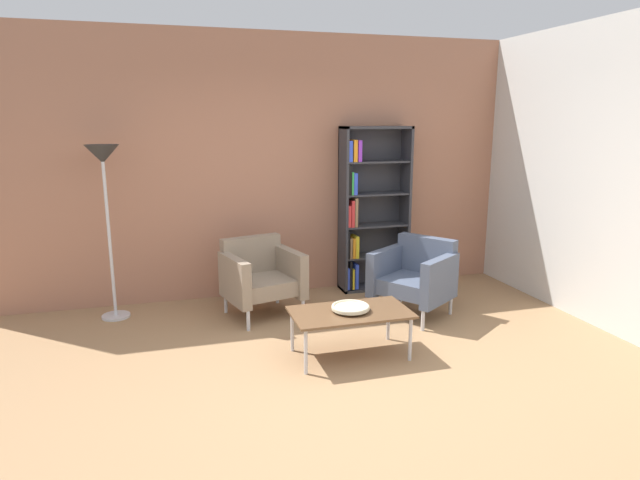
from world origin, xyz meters
The scene contains 9 objects.
ground_plane centered at (0.00, 0.00, 0.00)m, with size 8.32×8.32×0.00m, color #9E7751.
brick_back_panel centered at (0.00, 2.46, 1.45)m, with size 6.40×0.12×2.90m, color #A87056.
plaster_right_partition centered at (2.86, 0.60, 1.45)m, with size 0.12×5.20×2.90m, color silver.
bookshelf_tall centered at (1.10, 2.25, 0.94)m, with size 0.80×0.30×1.90m.
coffee_table_low centered at (0.28, 0.50, 0.37)m, with size 1.00×0.56×0.40m.
decorative_bowl centered at (0.28, 0.50, 0.43)m, with size 0.32×0.32×0.05m.
armchair_by_bookshelf centered at (-0.27, 1.72, 0.41)m, with size 0.85×0.81×0.78m.
armchair_near_window centered at (1.26, 1.28, 0.41)m, with size 0.93×0.94×0.78m.
floor_lamp_torchiere centered at (-1.71, 2.04, 1.45)m, with size 0.32×0.32×1.74m.
Camera 1 is at (-1.18, -3.58, 1.98)m, focal length 30.50 mm.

